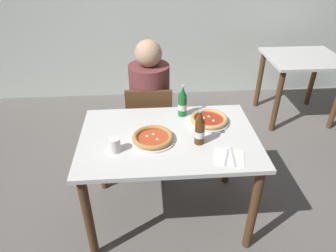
% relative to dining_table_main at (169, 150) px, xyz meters
% --- Properties ---
extents(ground_plane, '(8.00, 8.00, 0.00)m').
position_rel_dining_table_main_xyz_m(ground_plane, '(0.00, 0.00, -0.64)').
color(ground_plane, slate).
extents(dining_table_main, '(1.20, 0.80, 0.75)m').
position_rel_dining_table_main_xyz_m(dining_table_main, '(0.00, 0.00, 0.00)').
color(dining_table_main, silver).
rests_on(dining_table_main, ground_plane).
extents(chair_behind_table, '(0.42, 0.42, 0.85)m').
position_rel_dining_table_main_xyz_m(chair_behind_table, '(-0.12, 0.61, -0.15)').
color(chair_behind_table, brown).
rests_on(chair_behind_table, ground_plane).
extents(diner_seated, '(0.34, 0.34, 1.21)m').
position_rel_dining_table_main_xyz_m(diner_seated, '(-0.11, 0.66, -0.05)').
color(diner_seated, '#2D3342').
rests_on(diner_seated, ground_plane).
extents(dining_table_background, '(0.80, 0.70, 0.75)m').
position_rel_dining_table_main_xyz_m(dining_table_background, '(1.60, 1.42, -0.04)').
color(dining_table_background, silver).
rests_on(dining_table_background, ground_plane).
extents(pizza_margherita_near, '(0.29, 0.29, 0.04)m').
position_rel_dining_table_main_xyz_m(pizza_margherita_near, '(-0.11, -0.04, 0.14)').
color(pizza_margherita_near, white).
rests_on(pizza_margherita_near, dining_table_main).
extents(pizza_marinara_far, '(0.29, 0.29, 0.04)m').
position_rel_dining_table_main_xyz_m(pizza_marinara_far, '(0.31, 0.16, 0.14)').
color(pizza_marinara_far, white).
rests_on(pizza_marinara_far, dining_table_main).
extents(beer_bottle_left, '(0.07, 0.07, 0.25)m').
position_rel_dining_table_main_xyz_m(beer_bottle_left, '(0.19, -0.09, 0.22)').
color(beer_bottle_left, '#512D0F').
rests_on(beer_bottle_left, dining_table_main).
extents(beer_bottle_center, '(0.07, 0.07, 0.25)m').
position_rel_dining_table_main_xyz_m(beer_bottle_center, '(0.12, 0.27, 0.22)').
color(beer_bottle_center, '#196B2D').
rests_on(beer_bottle_center, dining_table_main).
extents(napkin_with_cutlery, '(0.22, 0.22, 0.01)m').
position_rel_dining_table_main_xyz_m(napkin_with_cutlery, '(0.36, -0.26, 0.12)').
color(napkin_with_cutlery, white).
rests_on(napkin_with_cutlery, dining_table_main).
extents(paper_cup, '(0.07, 0.07, 0.09)m').
position_rel_dining_table_main_xyz_m(paper_cup, '(-0.35, -0.14, 0.16)').
color(paper_cup, white).
rests_on(paper_cup, dining_table_main).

